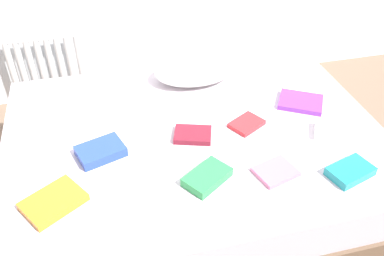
{
  "coord_description": "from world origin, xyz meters",
  "views": [
    {
      "loc": [
        -0.42,
        -1.65,
        1.85
      ],
      "look_at": [
        0.0,
        0.05,
        0.48
      ],
      "focal_mm": 38.64,
      "sensor_mm": 36.0,
      "label": 1
    }
  ],
  "objects_px": {
    "pillow": "(195,70)",
    "textbook_white": "(338,133)",
    "textbook_purple": "(301,102)",
    "bed": "(194,166)",
    "textbook_teal": "(350,171)",
    "textbook_green": "(207,177)",
    "textbook_red": "(247,124)",
    "radiator": "(47,66)",
    "textbook_blue": "(101,151)",
    "textbook_orange": "(53,202)",
    "textbook_pink": "(276,172)",
    "textbook_maroon": "(193,135)"
  },
  "relations": [
    {
      "from": "textbook_red",
      "to": "textbook_teal",
      "type": "bearing_deg",
      "value": -83.82
    },
    {
      "from": "textbook_teal",
      "to": "textbook_maroon",
      "type": "height_order",
      "value": "textbook_teal"
    },
    {
      "from": "textbook_purple",
      "to": "bed",
      "type": "bearing_deg",
      "value": -141.54
    },
    {
      "from": "textbook_white",
      "to": "textbook_red",
      "type": "bearing_deg",
      "value": -175.97
    },
    {
      "from": "textbook_purple",
      "to": "textbook_teal",
      "type": "bearing_deg",
      "value": -62.84
    },
    {
      "from": "textbook_red",
      "to": "bed",
      "type": "bearing_deg",
      "value": 145.25
    },
    {
      "from": "radiator",
      "to": "textbook_green",
      "type": "bearing_deg",
      "value": -63.6
    },
    {
      "from": "textbook_orange",
      "to": "textbook_pink",
      "type": "distance_m",
      "value": 1.0
    },
    {
      "from": "pillow",
      "to": "textbook_purple",
      "type": "bearing_deg",
      "value": -37.54
    },
    {
      "from": "bed",
      "to": "textbook_maroon",
      "type": "bearing_deg",
      "value": -112.87
    },
    {
      "from": "textbook_orange",
      "to": "textbook_pink",
      "type": "height_order",
      "value": "textbook_orange"
    },
    {
      "from": "textbook_blue",
      "to": "textbook_purple",
      "type": "bearing_deg",
      "value": -9.66
    },
    {
      "from": "textbook_teal",
      "to": "radiator",
      "type": "bearing_deg",
      "value": 113.21
    },
    {
      "from": "textbook_teal",
      "to": "textbook_blue",
      "type": "relative_size",
      "value": 0.93
    },
    {
      "from": "textbook_white",
      "to": "textbook_purple",
      "type": "distance_m",
      "value": 0.32
    },
    {
      "from": "textbook_green",
      "to": "textbook_purple",
      "type": "xyz_separation_m",
      "value": [
        0.68,
        0.46,
        -0.01
      ]
    },
    {
      "from": "textbook_teal",
      "to": "textbook_green",
      "type": "height_order",
      "value": "textbook_green"
    },
    {
      "from": "textbook_maroon",
      "to": "textbook_pink",
      "type": "xyz_separation_m",
      "value": [
        0.31,
        -0.35,
        -0.0
      ]
    },
    {
      "from": "textbook_teal",
      "to": "textbook_green",
      "type": "relative_size",
      "value": 0.96
    },
    {
      "from": "radiator",
      "to": "textbook_red",
      "type": "relative_size",
      "value": 3.05
    },
    {
      "from": "textbook_maroon",
      "to": "textbook_red",
      "type": "xyz_separation_m",
      "value": [
        0.3,
        0.02,
        -0.0
      ]
    },
    {
      "from": "pillow",
      "to": "textbook_green",
      "type": "height_order",
      "value": "pillow"
    },
    {
      "from": "radiator",
      "to": "pillow",
      "type": "distance_m",
      "value": 1.2
    },
    {
      "from": "pillow",
      "to": "textbook_white",
      "type": "height_order",
      "value": "pillow"
    },
    {
      "from": "textbook_maroon",
      "to": "textbook_purple",
      "type": "xyz_separation_m",
      "value": [
        0.67,
        0.14,
        -0.0
      ]
    },
    {
      "from": "radiator",
      "to": "textbook_orange",
      "type": "xyz_separation_m",
      "value": [
        0.1,
        -1.55,
        0.18
      ]
    },
    {
      "from": "textbook_orange",
      "to": "textbook_red",
      "type": "height_order",
      "value": "textbook_orange"
    },
    {
      "from": "bed",
      "to": "textbook_pink",
      "type": "xyz_separation_m",
      "value": [
        0.29,
        -0.4,
        0.26
      ]
    },
    {
      "from": "radiator",
      "to": "textbook_green",
      "type": "xyz_separation_m",
      "value": [
        0.78,
        -1.57,
        0.18
      ]
    },
    {
      "from": "textbook_red",
      "to": "textbook_pink",
      "type": "bearing_deg",
      "value": -118.5
    },
    {
      "from": "radiator",
      "to": "textbook_red",
      "type": "xyz_separation_m",
      "value": [
        1.09,
        -1.23,
        0.17
      ]
    },
    {
      "from": "radiator",
      "to": "textbook_orange",
      "type": "relative_size",
      "value": 2.13
    },
    {
      "from": "textbook_blue",
      "to": "textbook_pink",
      "type": "bearing_deg",
      "value": -40.72
    },
    {
      "from": "textbook_white",
      "to": "textbook_red",
      "type": "distance_m",
      "value": 0.47
    },
    {
      "from": "textbook_purple",
      "to": "textbook_red",
      "type": "relative_size",
      "value": 1.4
    },
    {
      "from": "pillow",
      "to": "textbook_maroon",
      "type": "distance_m",
      "value": 0.56
    },
    {
      "from": "textbook_blue",
      "to": "textbook_red",
      "type": "height_order",
      "value": "textbook_blue"
    },
    {
      "from": "textbook_teal",
      "to": "textbook_blue",
      "type": "height_order",
      "value": "textbook_blue"
    },
    {
      "from": "textbook_orange",
      "to": "textbook_purple",
      "type": "distance_m",
      "value": 1.43
    },
    {
      "from": "radiator",
      "to": "pillow",
      "type": "bearing_deg",
      "value": -36.92
    },
    {
      "from": "textbook_green",
      "to": "textbook_pink",
      "type": "bearing_deg",
      "value": -39.32
    },
    {
      "from": "textbook_pink",
      "to": "textbook_maroon",
      "type": "bearing_deg",
      "value": 115.09
    },
    {
      "from": "radiator",
      "to": "textbook_red",
      "type": "distance_m",
      "value": 1.65
    },
    {
      "from": "textbook_purple",
      "to": "textbook_red",
      "type": "distance_m",
      "value": 0.39
    },
    {
      "from": "textbook_pink",
      "to": "textbook_red",
      "type": "distance_m",
      "value": 0.38
    },
    {
      "from": "textbook_maroon",
      "to": "textbook_pink",
      "type": "bearing_deg",
      "value": -30.84
    },
    {
      "from": "pillow",
      "to": "textbook_blue",
      "type": "bearing_deg",
      "value": -137.39
    },
    {
      "from": "textbook_blue",
      "to": "textbook_red",
      "type": "xyz_separation_m",
      "value": [
        0.77,
        0.05,
        -0.01
      ]
    },
    {
      "from": "textbook_white",
      "to": "textbook_red",
      "type": "xyz_separation_m",
      "value": [
        -0.42,
        0.2,
        -0.01
      ]
    },
    {
      "from": "textbook_white",
      "to": "textbook_orange",
      "type": "height_order",
      "value": "textbook_white"
    }
  ]
}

